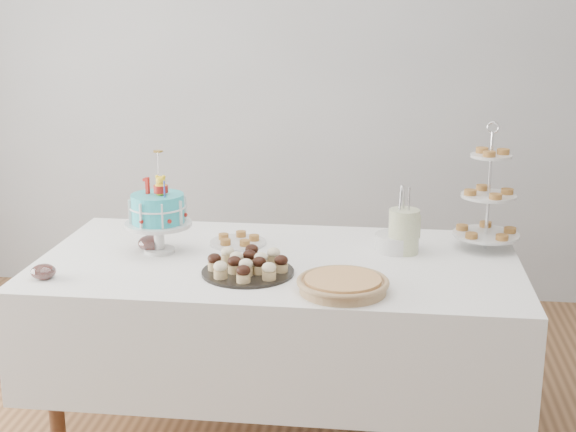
# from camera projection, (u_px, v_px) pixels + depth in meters

# --- Properties ---
(walls) EXTENTS (5.04, 4.04, 2.70)m
(walls) POSITION_uv_depth(u_px,v_px,m) (266.00, 127.00, 2.78)
(walls) COLOR #98999C
(walls) RESTS_ON floor
(table) EXTENTS (1.92, 1.02, 0.77)m
(table) POSITION_uv_depth(u_px,v_px,m) (279.00, 312.00, 3.28)
(table) COLOR white
(table) RESTS_ON floor
(birthday_cake) EXTENTS (0.27, 0.27, 0.42)m
(birthday_cake) POSITION_uv_depth(u_px,v_px,m) (159.00, 226.00, 3.28)
(birthday_cake) COLOR silver
(birthday_cake) RESTS_ON table
(cupcake_tray) EXTENTS (0.35, 0.35, 0.08)m
(cupcake_tray) POSITION_uv_depth(u_px,v_px,m) (248.00, 264.00, 3.04)
(cupcake_tray) COLOR black
(cupcake_tray) RESTS_ON table
(pie) EXTENTS (0.33, 0.33, 0.05)m
(pie) POSITION_uv_depth(u_px,v_px,m) (343.00, 284.00, 2.85)
(pie) COLOR #A58059
(pie) RESTS_ON table
(tiered_stand) EXTENTS (0.28, 0.28, 0.53)m
(tiered_stand) POSITION_uv_depth(u_px,v_px,m) (488.00, 196.00, 3.30)
(tiered_stand) COLOR silver
(tiered_stand) RESTS_ON table
(plate_stack) EXTENTS (0.18, 0.18, 0.07)m
(plate_stack) POSITION_uv_depth(u_px,v_px,m) (397.00, 242.00, 3.32)
(plate_stack) COLOR silver
(plate_stack) RESTS_ON table
(pastry_plate) EXTENTS (0.24, 0.24, 0.04)m
(pastry_plate) POSITION_uv_depth(u_px,v_px,m) (238.00, 240.00, 3.41)
(pastry_plate) COLOR silver
(pastry_plate) RESTS_ON table
(jam_bowl_a) EXTENTS (0.09, 0.09, 0.06)m
(jam_bowl_a) POSITION_uv_depth(u_px,v_px,m) (43.00, 272.00, 2.99)
(jam_bowl_a) COLOR silver
(jam_bowl_a) RESTS_ON table
(jam_bowl_b) EXTENTS (0.11, 0.11, 0.07)m
(jam_bowl_b) POSITION_uv_depth(u_px,v_px,m) (151.00, 243.00, 3.32)
(jam_bowl_b) COLOR silver
(jam_bowl_b) RESTS_ON table
(utensil_pitcher) EXTENTS (0.13, 0.12, 0.28)m
(utensil_pitcher) POSITION_uv_depth(u_px,v_px,m) (404.00, 229.00, 3.27)
(utensil_pitcher) COLOR silver
(utensil_pitcher) RESTS_ON table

